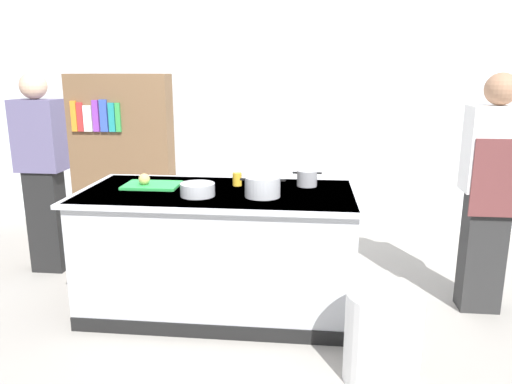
{
  "coord_description": "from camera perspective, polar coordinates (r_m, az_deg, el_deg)",
  "views": [
    {
      "loc": [
        0.63,
        -3.33,
        1.73
      ],
      "look_at": [
        0.25,
        0.2,
        0.85
      ],
      "focal_mm": 34.44,
      "sensor_mm": 36.0,
      "label": 1
    }
  ],
  "objects": [
    {
      "name": "bookshelf",
      "position": [
        5.59,
        -15.26,
        4.39
      ],
      "size": [
        1.1,
        0.31,
        1.7
      ],
      "color": "brown",
      "rests_on": "ground_plane"
    },
    {
      "name": "stock_pot",
      "position": [
        3.32,
        0.77,
        0.63
      ],
      "size": [
        0.31,
        0.24,
        0.14
      ],
      "color": "#B7BABF",
      "rests_on": "counter_island"
    },
    {
      "name": "ground_plane",
      "position": [
        3.81,
        -4.17,
        -13.15
      ],
      "size": [
        10.0,
        10.0,
        0.0
      ],
      "primitive_type": "plane",
      "color": "#9E9991"
    },
    {
      "name": "sauce_pan",
      "position": [
        3.64,
        5.94,
        1.6
      ],
      "size": [
        0.21,
        0.15,
        0.12
      ],
      "color": "#99999E",
      "rests_on": "counter_island"
    },
    {
      "name": "person_chef",
      "position": [
        3.84,
        25.5,
        0.25
      ],
      "size": [
        0.38,
        0.25,
        1.72
      ],
      "rotation": [
        0.0,
        0.0,
        1.83
      ],
      "color": "#2B2B2B",
      "rests_on": "ground_plane"
    },
    {
      "name": "cutting_board",
      "position": [
        3.69,
        -11.99,
        0.77
      ],
      "size": [
        0.4,
        0.28,
        0.02
      ],
      "primitive_type": "cube",
      "color": "green",
      "rests_on": "counter_island"
    },
    {
      "name": "mixing_bowl",
      "position": [
        3.36,
        -6.8,
        0.28
      ],
      "size": [
        0.24,
        0.24,
        0.09
      ],
      "primitive_type": "cylinder",
      "color": "#B7BABF",
      "rests_on": "counter_island"
    },
    {
      "name": "back_wall",
      "position": [
        5.48,
        -0.5,
        11.5
      ],
      "size": [
        6.4,
        0.12,
        3.0
      ],
      "primitive_type": "cube",
      "color": "silver",
      "rests_on": "ground_plane"
    },
    {
      "name": "counter_island",
      "position": [
        3.62,
        -4.3,
        -6.58
      ],
      "size": [
        1.98,
        0.98,
        0.9
      ],
      "color": "#B7BABF",
      "rests_on": "ground_plane"
    },
    {
      "name": "onion",
      "position": [
        3.67,
        -12.86,
        1.47
      ],
      "size": [
        0.08,
        0.08,
        0.08
      ],
      "primitive_type": "sphere",
      "color": "tan",
      "rests_on": "cutting_board"
    },
    {
      "name": "trash_bin",
      "position": [
        2.98,
        14.48,
        -16.01
      ],
      "size": [
        0.43,
        0.43,
        0.53
      ],
      "primitive_type": "cylinder",
      "color": "white",
      "rests_on": "ground_plane"
    },
    {
      "name": "person_guest",
      "position": [
        4.58,
        -23.59,
        2.43
      ],
      "size": [
        0.38,
        0.24,
        1.72
      ],
      "rotation": [
        0.0,
        0.0,
        -1.77
      ],
      "color": "black",
      "rests_on": "ground_plane"
    },
    {
      "name": "juice_cup",
      "position": [
        3.64,
        -2.2,
        1.52
      ],
      "size": [
        0.07,
        0.07,
        0.1
      ],
      "primitive_type": "cylinder",
      "color": "yellow",
      "rests_on": "counter_island"
    }
  ]
}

